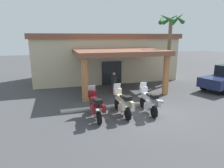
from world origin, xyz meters
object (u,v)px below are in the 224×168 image
motel_building (105,56)px  pedestrian (114,81)px  motorcycle_cream (122,103)px  motorcycle_maroon (95,106)px  palm_tree_near_portico (170,31)px  motorcycle_silver (149,101)px

motel_building → pedestrian: bearing=-96.8°
motel_building → motorcycle_cream: bearing=-98.4°
motorcycle_maroon → palm_tree_near_portico: palm_tree_near_portico is taller
motorcycle_maroon → pedestrian: size_ratio=1.34×
motel_building → palm_tree_near_portico: 6.71m
motel_building → motorcycle_maroon: 10.26m
motorcycle_cream → motorcycle_silver: size_ratio=1.00×
motorcycle_maroon → palm_tree_near_portico: 10.33m
motel_building → palm_tree_near_portico: bearing=-40.7°
motel_building → motorcycle_silver: motel_building is taller
motel_building → motorcycle_maroon: (-3.04, -9.67, -1.59)m
pedestrian → palm_tree_near_portico: (5.41, 1.31, 3.73)m
motorcycle_maroon → palm_tree_near_portico: size_ratio=0.35×
motel_building → motorcycle_cream: size_ratio=6.28×
motorcycle_silver → pedestrian: (-0.72, 4.28, 0.25)m
motel_building → motorcycle_cream: motel_building is taller
motorcycle_silver → palm_tree_near_portico: bearing=-37.1°
motorcycle_maroon → motorcycle_silver: (3.07, -0.05, 0.00)m
motorcycle_maroon → motel_building: bearing=-18.6°
motorcycle_cream → motorcycle_silver: bearing=-96.7°
palm_tree_near_portico → motorcycle_cream: bearing=-138.7°
motorcycle_silver → motorcycle_maroon: bearing=92.0°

